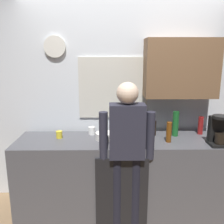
{
  "coord_description": "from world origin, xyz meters",
  "views": [
    {
      "loc": [
        -0.19,
        -2.37,
        1.85
      ],
      "look_at": [
        -0.15,
        0.25,
        1.24
      ],
      "focal_mm": 39.09,
      "sensor_mm": 36.0,
      "label": 1
    }
  ],
  "objects_px": {
    "mixing_bowl": "(105,136)",
    "potted_plant": "(127,124)",
    "cup_white_mug": "(92,131)",
    "bottle_dark_sauce": "(154,128)",
    "bottle_amber_beer": "(169,132)",
    "coffee_maker": "(218,131)",
    "bottle_green_wine": "(176,124)",
    "bottle_red_vinegar": "(201,125)",
    "person_at_sink": "(127,145)",
    "cup_yellow_cup": "(59,135)"
  },
  "relations": [
    {
      "from": "mixing_bowl",
      "to": "bottle_dark_sauce",
      "type": "bearing_deg",
      "value": 13.01
    },
    {
      "from": "bottle_amber_beer",
      "to": "cup_white_mug",
      "type": "xyz_separation_m",
      "value": [
        -0.88,
        0.28,
        -0.07
      ]
    },
    {
      "from": "bottle_green_wine",
      "to": "coffee_maker",
      "type": "bearing_deg",
      "value": -38.08
    },
    {
      "from": "cup_yellow_cup",
      "to": "person_at_sink",
      "type": "distance_m",
      "value": 0.85
    },
    {
      "from": "cup_yellow_cup",
      "to": "mixing_bowl",
      "type": "xyz_separation_m",
      "value": [
        0.54,
        -0.05,
        -0.0
      ]
    },
    {
      "from": "bottle_dark_sauce",
      "to": "cup_yellow_cup",
      "type": "xyz_separation_m",
      "value": [
        -1.13,
        -0.09,
        -0.05
      ]
    },
    {
      "from": "coffee_maker",
      "to": "potted_plant",
      "type": "distance_m",
      "value": 1.02
    },
    {
      "from": "cup_yellow_cup",
      "to": "mixing_bowl",
      "type": "height_order",
      "value": "cup_yellow_cup"
    },
    {
      "from": "cup_yellow_cup",
      "to": "potted_plant",
      "type": "bearing_deg",
      "value": 9.28
    },
    {
      "from": "bottle_amber_beer",
      "to": "bottle_dark_sauce",
      "type": "bearing_deg",
      "value": 117.65
    },
    {
      "from": "cup_white_mug",
      "to": "mixing_bowl",
      "type": "xyz_separation_m",
      "value": [
        0.16,
        -0.18,
        -0.01
      ]
    },
    {
      "from": "mixing_bowl",
      "to": "cup_yellow_cup",
      "type": "bearing_deg",
      "value": 174.69
    },
    {
      "from": "coffee_maker",
      "to": "bottle_dark_sauce",
      "type": "relative_size",
      "value": 1.83
    },
    {
      "from": "bottle_amber_beer",
      "to": "bottle_green_wine",
      "type": "bearing_deg",
      "value": 58.93
    },
    {
      "from": "cup_white_mug",
      "to": "bottle_amber_beer",
      "type": "bearing_deg",
      "value": -17.6
    },
    {
      "from": "bottle_green_wine",
      "to": "cup_yellow_cup",
      "type": "relative_size",
      "value": 3.53
    },
    {
      "from": "cup_white_mug",
      "to": "mixing_bowl",
      "type": "bearing_deg",
      "value": -47.27
    },
    {
      "from": "mixing_bowl",
      "to": "potted_plant",
      "type": "bearing_deg",
      "value": 33.88
    },
    {
      "from": "cup_yellow_cup",
      "to": "cup_white_mug",
      "type": "xyz_separation_m",
      "value": [
        0.37,
        0.13,
        0.01
      ]
    },
    {
      "from": "bottle_red_vinegar",
      "to": "mixing_bowl",
      "type": "xyz_separation_m",
      "value": [
        -1.17,
        -0.18,
        -0.07
      ]
    },
    {
      "from": "bottle_amber_beer",
      "to": "bottle_dark_sauce",
      "type": "height_order",
      "value": "bottle_amber_beer"
    },
    {
      "from": "person_at_sink",
      "to": "bottle_amber_beer",
      "type": "bearing_deg",
      "value": 26.73
    },
    {
      "from": "cup_yellow_cup",
      "to": "bottle_green_wine",
      "type": "bearing_deg",
      "value": 2.79
    },
    {
      "from": "person_at_sink",
      "to": "cup_white_mug",
      "type": "bearing_deg",
      "value": 131.93
    },
    {
      "from": "cup_white_mug",
      "to": "mixing_bowl",
      "type": "distance_m",
      "value": 0.24
    },
    {
      "from": "coffee_maker",
      "to": "mixing_bowl",
      "type": "xyz_separation_m",
      "value": [
        -1.23,
        0.18,
        -0.11
      ]
    },
    {
      "from": "bottle_dark_sauce",
      "to": "mixing_bowl",
      "type": "relative_size",
      "value": 0.82
    },
    {
      "from": "mixing_bowl",
      "to": "potted_plant",
      "type": "height_order",
      "value": "potted_plant"
    },
    {
      "from": "coffee_maker",
      "to": "potted_plant",
      "type": "bearing_deg",
      "value": 159.13
    },
    {
      "from": "bottle_dark_sauce",
      "to": "potted_plant",
      "type": "relative_size",
      "value": 0.78
    },
    {
      "from": "bottle_red_vinegar",
      "to": "bottle_amber_beer",
      "type": "relative_size",
      "value": 0.96
    },
    {
      "from": "bottle_green_wine",
      "to": "person_at_sink",
      "type": "relative_size",
      "value": 0.19
    },
    {
      "from": "bottle_green_wine",
      "to": "bottle_amber_beer",
      "type": "bearing_deg",
      "value": -121.07
    },
    {
      "from": "bottle_green_wine",
      "to": "person_at_sink",
      "type": "bearing_deg",
      "value": -145.1
    },
    {
      "from": "coffee_maker",
      "to": "cup_yellow_cup",
      "type": "bearing_deg",
      "value": 172.5
    },
    {
      "from": "bottle_dark_sauce",
      "to": "person_at_sink",
      "type": "bearing_deg",
      "value": -128.79
    },
    {
      "from": "bottle_red_vinegar",
      "to": "bottle_dark_sauce",
      "type": "xyz_separation_m",
      "value": [
        -0.58,
        -0.04,
        -0.02
      ]
    },
    {
      "from": "bottle_red_vinegar",
      "to": "cup_white_mug",
      "type": "relative_size",
      "value": 2.32
    },
    {
      "from": "bottle_red_vinegar",
      "to": "bottle_dark_sauce",
      "type": "distance_m",
      "value": 0.58
    },
    {
      "from": "coffee_maker",
      "to": "mixing_bowl",
      "type": "bearing_deg",
      "value": 171.55
    },
    {
      "from": "cup_white_mug",
      "to": "potted_plant",
      "type": "xyz_separation_m",
      "value": [
        0.44,
        0.0,
        0.08
      ]
    },
    {
      "from": "person_at_sink",
      "to": "bottle_dark_sauce",
      "type": "bearing_deg",
      "value": 54.32
    },
    {
      "from": "bottle_amber_beer",
      "to": "bottle_green_wine",
      "type": "xyz_separation_m",
      "value": [
        0.13,
        0.22,
        0.03
      ]
    },
    {
      "from": "bottle_red_vinegar",
      "to": "bottle_green_wine",
      "type": "xyz_separation_m",
      "value": [
        -0.33,
        -0.06,
        0.04
      ]
    },
    {
      "from": "cup_white_mug",
      "to": "mixing_bowl",
      "type": "relative_size",
      "value": 0.43
    },
    {
      "from": "coffee_maker",
      "to": "cup_white_mug",
      "type": "distance_m",
      "value": 1.44
    },
    {
      "from": "bottle_green_wine",
      "to": "mixing_bowl",
      "type": "xyz_separation_m",
      "value": [
        -0.84,
        -0.12,
        -0.11
      ]
    },
    {
      "from": "cup_white_mug",
      "to": "cup_yellow_cup",
      "type": "bearing_deg",
      "value": -160.94
    },
    {
      "from": "bottle_red_vinegar",
      "to": "bottle_green_wine",
      "type": "bearing_deg",
      "value": -169.58
    },
    {
      "from": "coffee_maker",
      "to": "potted_plant",
      "type": "relative_size",
      "value": 1.43
    }
  ]
}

